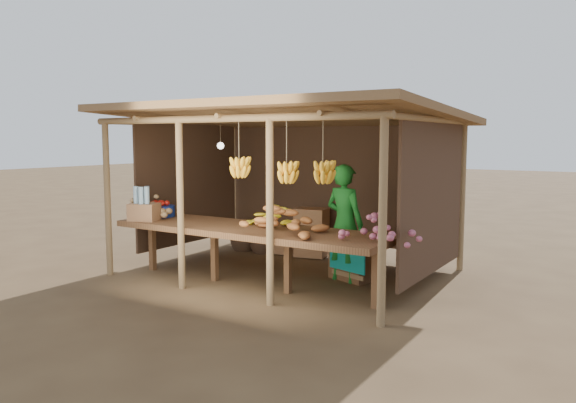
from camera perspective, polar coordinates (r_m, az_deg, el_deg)
The scene contains 13 objects.
ground at distance 8.33m, azimuth -0.00°, elevation -7.20°, with size 60.00×60.00×0.00m, color brown.
stall_structure at distance 8.09m, azimuth 0.61°, elevation 6.14°, with size 4.70×3.50×2.43m.
counter at distance 7.41m, azimuth -3.93°, elevation -3.09°, with size 3.90×1.05×0.80m.
potato_heap at distance 8.41m, azimuth -13.91°, elevation -0.46°, with size 0.90×0.54×0.36m, color #9E7B51, non-canonical shape.
sweet_potato_heap at distance 6.87m, azimuth -1.11°, elevation -1.78°, with size 1.07×0.64×0.36m, color #AE622C, non-canonical shape.
onion_heap at distance 6.34m, azimuth 8.97°, elevation -2.57°, with size 0.88×0.53×0.36m, color #BF5D77, non-canonical shape.
banana_pile at distance 7.56m, azimuth -1.35°, elevation -1.07°, with size 0.65×0.39×0.35m, color yellow, non-canonical shape.
tomato_basin at distance 8.61m, azimuth -12.94°, elevation -0.84°, with size 0.46×0.46×0.24m.
bottle_box at distance 8.22m, azimuth -14.41°, elevation -0.59°, with size 0.47×0.42×0.49m.
vendor at distance 7.73m, azimuth 5.77°, elevation -2.19°, with size 0.59×0.39×1.62m, color #186C21.
tarp_crate at distance 7.94m, azimuth 6.88°, elevation -5.55°, with size 0.79×0.73×0.78m.
carton_stack at distance 9.39m, azimuth 1.44°, elevation -3.44°, with size 1.12×0.50×0.80m.
burlap_sacks at distance 9.79m, azimuth -3.58°, elevation -3.51°, with size 0.89×0.47×0.63m.
Camera 1 is at (4.33, -6.84, 1.96)m, focal length 35.00 mm.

